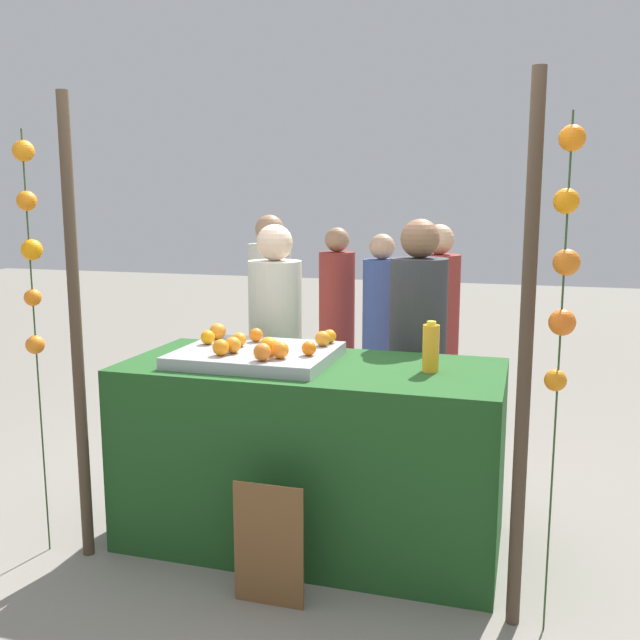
% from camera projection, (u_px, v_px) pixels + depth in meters
% --- Properties ---
extents(ground_plane, '(24.00, 24.00, 0.00)m').
position_uv_depth(ground_plane, '(312.00, 539.00, 3.70)').
color(ground_plane, gray).
extents(stall_counter, '(1.89, 0.85, 0.94)m').
position_uv_depth(stall_counter, '(312.00, 453.00, 3.62)').
color(stall_counter, '#1E4C1E').
rests_on(stall_counter, ground_plane).
extents(orange_tray, '(0.78, 0.65, 0.06)m').
position_uv_depth(orange_tray, '(257.00, 355.00, 3.61)').
color(orange_tray, '#9EA0A5').
rests_on(orange_tray, stall_counter).
extents(orange_0, '(0.08, 0.08, 0.08)m').
position_uv_depth(orange_0, '(280.00, 350.00, 3.39)').
color(orange_0, orange).
rests_on(orange_0, orange_tray).
extents(orange_1, '(0.09, 0.09, 0.09)m').
position_uv_depth(orange_1, '(269.00, 346.00, 3.46)').
color(orange_1, orange).
rests_on(orange_1, orange_tray).
extents(orange_2, '(0.07, 0.07, 0.07)m').
position_uv_depth(orange_2, '(256.00, 335.00, 3.80)').
color(orange_2, orange).
rests_on(orange_2, orange_tray).
extents(orange_3, '(0.09, 0.09, 0.09)m').
position_uv_depth(orange_3, '(218.00, 331.00, 3.86)').
color(orange_3, orange).
rests_on(orange_3, orange_tray).
extents(orange_4, '(0.07, 0.07, 0.07)m').
position_uv_depth(orange_4, '(239.00, 340.00, 3.67)').
color(orange_4, orange).
rests_on(orange_4, orange_tray).
extents(orange_5, '(0.08, 0.08, 0.08)m').
position_uv_depth(orange_5, '(221.00, 347.00, 3.46)').
color(orange_5, orange).
rests_on(orange_5, orange_tray).
extents(orange_6, '(0.08, 0.08, 0.08)m').
position_uv_depth(orange_6, '(208.00, 337.00, 3.73)').
color(orange_6, orange).
rests_on(orange_6, orange_tray).
extents(orange_7, '(0.07, 0.07, 0.07)m').
position_uv_depth(orange_7, '(329.00, 336.00, 3.76)').
color(orange_7, orange).
rests_on(orange_7, orange_tray).
extents(orange_8, '(0.08, 0.08, 0.08)m').
position_uv_depth(orange_8, '(323.00, 339.00, 3.68)').
color(orange_8, orange).
rests_on(orange_8, orange_tray).
extents(orange_9, '(0.07, 0.07, 0.07)m').
position_uv_depth(orange_9, '(309.00, 348.00, 3.46)').
color(orange_9, orange).
rests_on(orange_9, orange_tray).
extents(orange_10, '(0.09, 0.09, 0.09)m').
position_uv_depth(orange_10, '(262.00, 352.00, 3.34)').
color(orange_10, orange).
rests_on(orange_10, orange_tray).
extents(orange_11, '(0.08, 0.08, 0.08)m').
position_uv_depth(orange_11, '(233.00, 345.00, 3.51)').
color(orange_11, orange).
rests_on(orange_11, orange_tray).
extents(juice_bottle, '(0.08, 0.08, 0.24)m').
position_uv_depth(juice_bottle, '(431.00, 348.00, 3.37)').
color(juice_bottle, '#F9A222').
rests_on(juice_bottle, stall_counter).
extents(chalkboard_sign, '(0.32, 0.03, 0.56)m').
position_uv_depth(chalkboard_sign, '(269.00, 546.00, 3.07)').
color(chalkboard_sign, brown).
rests_on(chalkboard_sign, ground_plane).
extents(vendor_left, '(0.32, 0.32, 1.61)m').
position_uv_depth(vendor_left, '(276.00, 366.00, 4.32)').
color(vendor_left, beige).
rests_on(vendor_left, ground_plane).
extents(vendor_right, '(0.33, 0.33, 1.64)m').
position_uv_depth(vendor_right, '(417.00, 371.00, 4.11)').
color(vendor_right, '#333338').
rests_on(vendor_right, ground_plane).
extents(crowd_person_0, '(0.30, 0.30, 1.49)m').
position_uv_depth(crowd_person_0, '(381.00, 334.00, 5.67)').
color(crowd_person_0, '#384C8C').
rests_on(crowd_person_0, ground_plane).
extents(crowd_person_1, '(0.32, 0.32, 1.58)m').
position_uv_depth(crowd_person_1, '(436.00, 342.00, 5.10)').
color(crowd_person_1, maroon).
rests_on(crowd_person_1, ground_plane).
extents(crowd_person_2, '(0.31, 0.31, 1.52)m').
position_uv_depth(crowd_person_2, '(337.00, 323.00, 6.05)').
color(crowd_person_2, maroon).
rests_on(crowd_person_2, ground_plane).
extents(crowd_person_3, '(0.33, 0.33, 1.64)m').
position_uv_depth(crowd_person_3, '(271.00, 328.00, 5.53)').
color(crowd_person_3, beige).
rests_on(crowd_person_3, ground_plane).
extents(canopy_post_left, '(0.06, 0.06, 2.24)m').
position_uv_depth(canopy_post_left, '(76.00, 334.00, 3.36)').
color(canopy_post_left, '#473828').
rests_on(canopy_post_left, ground_plane).
extents(canopy_post_right, '(0.06, 0.06, 2.24)m').
position_uv_depth(canopy_post_right, '(525.00, 362.00, 2.79)').
color(canopy_post_right, '#473828').
rests_on(canopy_post_right, ground_plane).
extents(garland_strand_left, '(0.11, 0.11, 2.07)m').
position_uv_depth(garland_strand_left, '(30.00, 244.00, 3.34)').
color(garland_strand_left, '#2D4C23').
rests_on(garland_strand_left, ground_plane).
extents(garland_strand_right, '(0.11, 0.11, 2.07)m').
position_uv_depth(garland_strand_right, '(565.00, 261.00, 2.67)').
color(garland_strand_right, '#2D4C23').
rests_on(garland_strand_right, ground_plane).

